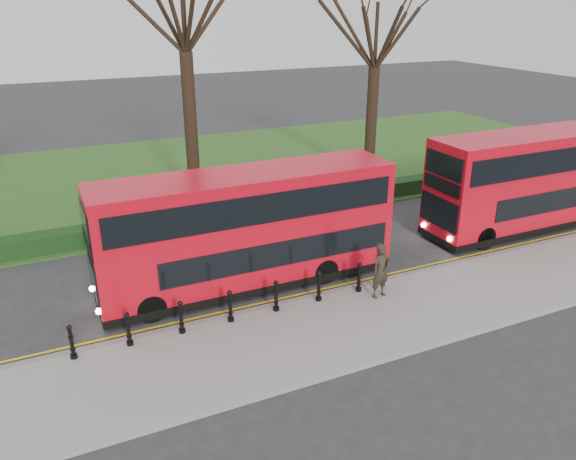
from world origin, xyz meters
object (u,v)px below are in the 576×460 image
bus_lead (247,231)px  bus_rear (539,180)px  bollard_row (230,307)px  pedestrian (381,271)px

bus_lead → bus_rear: 13.39m
bollard_row → pedestrian: pedestrian is taller
bus_rear → pedestrian: 10.28m
bus_lead → pedestrian: bus_lead is taller
bus_lead → bus_rear: bearing=-0.4°
bollard_row → bus_rear: bus_rear is taller
bus_rear → pedestrian: bus_rear is taller
bus_lead → pedestrian: bearing=-39.0°
pedestrian → bollard_row: bearing=163.5°
bus_rear → pedestrian: size_ratio=5.59×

